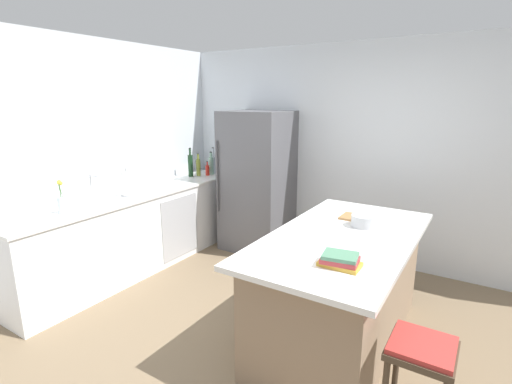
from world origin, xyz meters
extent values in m
plane|color=#7A664C|center=(0.00, 0.00, 0.00)|extent=(7.20, 7.20, 0.00)
cube|color=silver|center=(0.00, 2.25, 1.30)|extent=(6.00, 0.10, 2.60)
cube|color=silver|center=(-2.45, 0.00, 1.30)|extent=(0.10, 6.00, 2.60)
cube|color=white|center=(-2.09, 0.59, 0.44)|extent=(0.62, 3.02, 0.88)
cube|color=white|center=(-2.09, 0.59, 0.90)|extent=(0.65, 3.05, 0.03)
cube|color=#B2B5BA|center=(-1.77, 0.97, 0.44)|extent=(0.01, 0.60, 0.74)
cube|color=#8E755B|center=(0.42, 0.48, 0.44)|extent=(0.87, 1.75, 0.88)
cube|color=white|center=(0.42, 0.48, 0.90)|extent=(1.03, 1.95, 0.04)
cube|color=#56565B|center=(-1.22, 1.85, 0.90)|extent=(0.81, 0.70, 1.81)
cylinder|color=#4C4C51|center=(-1.59, 1.48, 1.00)|extent=(0.02, 0.02, 0.90)
cylinder|color=#473828|center=(0.99, -0.03, 0.28)|extent=(0.04, 0.04, 0.56)
cube|color=#473828|center=(1.14, -0.18, 0.58)|extent=(0.36, 0.36, 0.04)
cube|color=#B2332D|center=(1.14, -0.18, 0.62)|extent=(0.34, 0.34, 0.03)
cylinder|color=silver|center=(-2.15, 0.08, 0.92)|extent=(0.05, 0.05, 0.02)
cylinder|color=silver|center=(-2.15, 0.08, 1.07)|extent=(0.02, 0.02, 0.28)
cylinder|color=silver|center=(-2.09, 0.08, 1.19)|extent=(0.14, 0.02, 0.02)
cylinder|color=silver|center=(-2.01, -0.33, 0.99)|extent=(0.08, 0.08, 0.16)
cylinder|color=#4C7F3D|center=(-2.02, -0.32, 1.09)|extent=(0.01, 0.03, 0.24)
sphere|color=yellow|center=(-2.02, -0.32, 1.21)|extent=(0.04, 0.04, 0.04)
cylinder|color=#4C7F3D|center=(-2.01, -0.33, 1.09)|extent=(0.01, 0.02, 0.23)
sphere|color=yellow|center=(-2.01, -0.33, 1.21)|extent=(0.04, 0.04, 0.04)
cylinder|color=#4C7F3D|center=(-2.00, -0.32, 1.09)|extent=(0.01, 0.04, 0.23)
sphere|color=yellow|center=(-2.00, -0.32, 1.20)|extent=(0.04, 0.04, 0.04)
cylinder|color=gray|center=(-2.03, 0.44, 0.92)|extent=(0.14, 0.14, 0.01)
cylinder|color=white|center=(-2.03, 0.44, 1.05)|extent=(0.11, 0.11, 0.26)
cylinder|color=gray|center=(-2.03, 0.44, 1.20)|extent=(0.02, 0.02, 0.04)
cylinder|color=silver|center=(-2.06, 1.99, 1.04)|extent=(0.07, 0.07, 0.26)
cylinder|color=silver|center=(-2.06, 1.99, 1.22)|extent=(0.03, 0.03, 0.10)
cylinder|color=black|center=(-2.06, 1.99, 1.28)|extent=(0.03, 0.03, 0.01)
cylinder|color=#8CB79E|center=(-2.02, 1.90, 1.03)|extent=(0.07, 0.07, 0.24)
cylinder|color=#8CB79E|center=(-2.02, 1.90, 1.19)|extent=(0.03, 0.03, 0.07)
cylinder|color=black|center=(-2.02, 1.90, 1.23)|extent=(0.03, 0.03, 0.01)
cylinder|color=red|center=(-2.01, 1.81, 0.98)|extent=(0.06, 0.06, 0.14)
cylinder|color=red|center=(-2.01, 1.81, 1.08)|extent=(0.02, 0.02, 0.05)
cylinder|color=black|center=(-2.01, 1.81, 1.11)|extent=(0.02, 0.02, 0.01)
cylinder|color=olive|center=(-2.10, 1.72, 1.02)|extent=(0.06, 0.06, 0.23)
cylinder|color=olive|center=(-2.10, 1.72, 1.18)|extent=(0.03, 0.03, 0.08)
cylinder|color=black|center=(-2.10, 1.72, 1.22)|extent=(0.03, 0.03, 0.01)
cylinder|color=#19381E|center=(-2.16, 1.63, 1.06)|extent=(0.07, 0.07, 0.30)
cylinder|color=#19381E|center=(-2.16, 1.63, 1.25)|extent=(0.03, 0.03, 0.09)
cylinder|color=black|center=(-2.16, 1.63, 1.30)|extent=(0.03, 0.03, 0.01)
cube|color=gold|center=(0.60, -0.07, 0.93)|extent=(0.26, 0.16, 0.03)
cube|color=#A83338|center=(0.60, -0.07, 0.96)|extent=(0.25, 0.19, 0.03)
cube|color=#4C7F60|center=(0.60, -0.07, 0.99)|extent=(0.24, 0.20, 0.02)
cylinder|color=#B2B5BA|center=(0.49, 0.78, 0.97)|extent=(0.20, 0.20, 0.10)
cube|color=#9E7042|center=(0.39, 0.95, 0.93)|extent=(0.29, 0.22, 0.02)
camera|label=1|loc=(1.33, -2.24, 1.96)|focal=26.59mm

